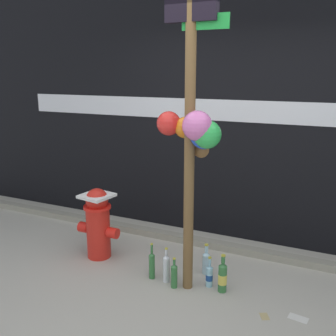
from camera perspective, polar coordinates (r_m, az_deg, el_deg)
The scene contains 13 objects.
ground_plane at distance 3.45m, azimuth 0.97°, elevation -20.89°, with size 14.00×14.00×0.00m, color #ADA899.
building_wall at distance 4.57m, azimuth 10.50°, elevation 10.46°, with size 10.00×0.21×3.41m.
curb_strip at distance 4.54m, azimuth 8.00°, elevation -11.34°, with size 8.00×0.12×0.08m, color gray.
memorial_post at distance 3.28m, azimuth 3.80°, elevation 7.28°, with size 0.64×0.38×2.72m.
fire_hydrant at distance 4.26m, azimuth -10.30°, elevation -7.80°, with size 0.48×0.35×0.78m.
bottle_0 at distance 3.89m, azimuth -2.39°, elevation -14.07°, with size 0.06×0.06×0.37m.
bottle_1 at distance 3.75m, azimuth 0.91°, elevation -15.54°, with size 0.06×0.06×0.30m.
bottle_2 at distance 3.71m, azimuth 8.05°, elevation -15.63°, with size 0.08×0.08×0.37m.
bottle_3 at distance 3.99m, azimuth 5.65°, elevation -13.58°, with size 0.07×0.07×0.32m.
bottle_4 at distance 3.79m, azimuth 6.12°, elevation -15.46°, with size 0.07×0.07×0.30m.
bottle_5 at distance 3.83m, azimuth -0.25°, elevation -14.49°, with size 0.07×0.07×0.35m.
litter_0 at distance 3.53m, azimuth 14.05°, elevation -20.45°, with size 0.10×0.07×0.01m, color tan.
litter_1 at distance 3.58m, azimuth 18.66°, elevation -20.24°, with size 0.16×0.09×0.01m, color silver.
Camera 1 is at (1.13, -2.59, 1.98)m, focal length 41.31 mm.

